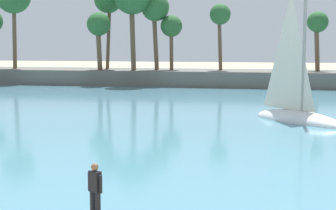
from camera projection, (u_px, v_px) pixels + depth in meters
The scene contains 4 objects.
sea at pixel (235, 89), 56.86m from camera, with size 220.00×86.40×0.06m, color teal.
palm_headland at pixel (229, 59), 59.83m from camera, with size 104.35×6.39×12.56m.
person_at_waterline at pixel (95, 190), 14.79m from camera, with size 0.49×0.34×1.67m.
sailboat_near_shore at pixel (296, 107), 33.36m from camera, with size 6.40×6.43×10.12m.
Camera 1 is at (3.98, -4.27, 4.97)m, focal length 57.19 mm.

